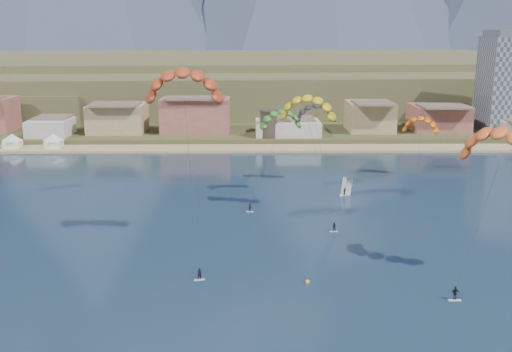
# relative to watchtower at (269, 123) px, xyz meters

# --- Properties ---
(ground) EXTENTS (2400.00, 2400.00, 0.00)m
(ground) POSITION_rel_watchtower_xyz_m (-5.00, -114.00, -6.37)
(ground) COLOR #0D1B31
(ground) RESTS_ON ground
(beach) EXTENTS (2200.00, 12.00, 0.90)m
(beach) POSITION_rel_watchtower_xyz_m (-5.00, -8.00, -6.12)
(beach) COLOR tan
(beach) RESTS_ON ground
(land) EXTENTS (2200.00, 900.00, 4.00)m
(land) POSITION_rel_watchtower_xyz_m (-5.00, 446.00, -6.37)
(land) COLOR brown
(land) RESTS_ON ground
(foothills) EXTENTS (940.00, 210.00, 18.00)m
(foothills) POSITION_rel_watchtower_xyz_m (17.39, 118.47, 2.71)
(foothills) COLOR brown
(foothills) RESTS_ON ground
(town) EXTENTS (400.00, 24.00, 12.00)m
(town) POSITION_rel_watchtower_xyz_m (-45.00, 8.00, 1.63)
(town) COLOR beige
(town) RESTS_ON ground
(watchtower) EXTENTS (5.82, 5.82, 8.60)m
(watchtower) POSITION_rel_watchtower_xyz_m (0.00, 0.00, 0.00)
(watchtower) COLOR #47382D
(watchtower) RESTS_ON ground
(kitesurfer_red) EXTENTS (12.52, 16.10, 30.85)m
(kitesurfer_red) POSITION_rel_watchtower_xyz_m (-16.07, -89.92, 20.65)
(kitesurfer_red) COLOR silver
(kitesurfer_red) RESTS_ON ground
(kitesurfer_yellow) EXTENTS (11.58, 14.35, 24.47)m
(kitesurfer_yellow) POSITION_rel_watchtower_xyz_m (4.69, -71.65, 14.68)
(kitesurfer_yellow) COLOR silver
(kitesurfer_yellow) RESTS_ON ground
(kitesurfer_orange) EXTENTS (14.56, 14.08, 23.56)m
(kitesurfer_orange) POSITION_rel_watchtower_xyz_m (28.16, -102.16, 13.57)
(kitesurfer_orange) COLOR silver
(kitesurfer_orange) RESTS_ON ground
(kitesurfer_green) EXTENTS (11.98, 13.98, 20.77)m
(kitesurfer_green) POSITION_rel_watchtower_xyz_m (0.34, -59.52, 10.57)
(kitesurfer_green) COLOR silver
(kitesurfer_green) RESTS_ON ground
(distant_kite_dark) EXTENTS (9.69, 6.04, 20.15)m
(distant_kite_dark) POSITION_rel_watchtower_xyz_m (8.72, -49.48, 10.76)
(distant_kite_dark) COLOR #262626
(distant_kite_dark) RESTS_ON ground
(distant_kite_orange) EXTENTS (9.51, 7.40, 16.37)m
(distant_kite_orange) POSITION_rel_watchtower_xyz_m (34.17, -42.36, 6.83)
(distant_kite_orange) COLOR #262626
(distant_kite_orange) RESTS_ON ground
(windsurfer) EXTENTS (2.24, 2.46, 3.85)m
(windsurfer) POSITION_rel_watchtower_xyz_m (14.31, -58.86, -5.15)
(windsurfer) COLOR silver
(windsurfer) RESTS_ON ground
(buoy) EXTENTS (0.67, 0.67, 0.67)m
(buoy) POSITION_rel_watchtower_xyz_m (1.92, -104.10, -6.25)
(buoy) COLOR gold
(buoy) RESTS_ON ground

